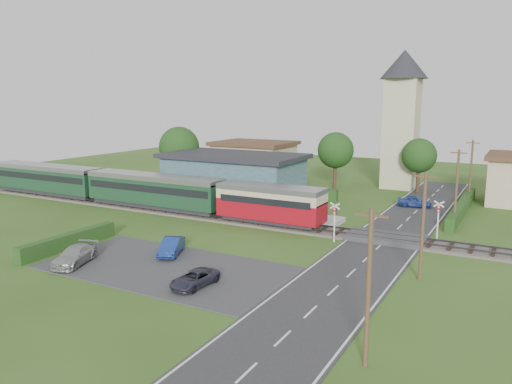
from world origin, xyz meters
The scene contains 31 objects.
ground centered at (0.00, 0.00, 0.00)m, with size 120.00×120.00×0.00m, color #2D4C19.
railway_track centered at (0.00, 2.00, 0.11)m, with size 76.00×3.20×0.49m.
road centered at (10.00, 0.00, 0.03)m, with size 6.00×70.00×0.05m, color #28282B.
car_park centered at (-1.50, -12.00, 0.04)m, with size 17.00×9.00×0.08m, color #333335.
crossing_deck centered at (10.00, 2.00, 0.23)m, with size 6.20×3.40×0.45m, color #333335.
platform centered at (-10.00, 5.20, 0.23)m, with size 30.00×3.00×0.45m, color gray.
equipment_hut centered at (-18.00, 5.20, 1.75)m, with size 2.30×2.30×2.55m.
station_building centered at (-10.00, 10.99, 2.69)m, with size 16.00×9.00×5.30m.
train centered at (-17.38, 2.00, 2.18)m, with size 43.20×2.90×3.40m.
church_tower centered at (5.00, 28.00, 10.23)m, with size 6.00×6.00×17.60m.
house_west centered at (-15.00, 25.00, 2.79)m, with size 10.80×8.80×5.50m.
hedge_carpark centered at (-11.00, -12.00, 0.60)m, with size 0.80×9.00×1.20m, color #193814.
hedge_roadside centered at (14.20, 16.00, 0.60)m, with size 0.80×18.00×1.20m, color #193814.
hedge_station centered at (-10.00, 15.50, 0.65)m, with size 22.00×0.80×1.30m, color #193814.
tree_a centered at (-20.00, 14.00, 5.38)m, with size 5.20×5.20×8.00m.
tree_b centered at (-2.00, 23.00, 5.02)m, with size 4.60×4.60×7.34m.
tree_c centered at (8.00, 25.00, 4.65)m, with size 4.20×4.20×6.78m.
utility_pole_a centered at (14.20, -18.00, 3.63)m, with size 1.40×0.22×7.00m.
utility_pole_b centered at (14.20, -6.00, 3.63)m, with size 1.40×0.22×7.00m.
utility_pole_c centered at (14.20, 10.00, 3.63)m, with size 1.40×0.22×7.00m.
utility_pole_d centered at (14.20, 22.00, 3.63)m, with size 1.40×0.22×7.00m.
crossing_signal_near centered at (6.40, -0.41, 2.14)m, with size 0.84×0.28×3.28m.
crossing_signal_far centered at (13.60, 4.39, 2.14)m, with size 0.84×0.28×3.28m.
streetlamp_west centered at (-22.00, 20.00, 3.04)m, with size 0.30×0.30×5.15m.
streetlamp_east centered at (16.00, 27.00, 3.04)m, with size 0.30×0.30×5.15m.
car_on_road centered at (9.38, 16.42, 0.65)m, with size 1.43×3.55×1.21m, color navy.
car_park_blue centered at (-2.98, -9.50, 0.69)m, with size 1.28×3.68×1.21m, color navy.
car_park_silver centered at (-7.50, -14.50, 0.70)m, with size 1.72×4.24×1.23m, color #9A9A9A.
car_park_dark centered at (2.32, -14.00, 0.57)m, with size 1.61×3.49×0.97m, color #2C2C3C.
pedestrian_near centered at (-3.50, 4.42, 1.36)m, with size 0.66×0.44×1.82m, color gray.
pedestrian_far centered at (-16.96, 5.06, 1.42)m, with size 0.94×0.73×1.94m, color gray.
Camera 1 is at (19.58, -37.69, 11.34)m, focal length 35.00 mm.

